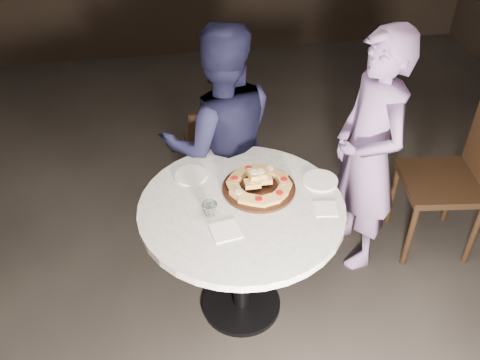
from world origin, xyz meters
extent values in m
plane|color=black|center=(0.00, 0.00, 0.00)|extent=(7.00, 7.00, 0.00)
cylinder|color=black|center=(-0.14, -0.07, 0.02)|extent=(0.49, 0.49, 0.03)
cylinder|color=black|center=(-0.14, -0.07, 0.40)|extent=(0.10, 0.10, 0.74)
cylinder|color=silver|center=(-0.14, -0.07, 0.79)|extent=(1.11, 1.11, 0.04)
cylinder|color=black|center=(-0.03, 0.04, 0.82)|extent=(0.48, 0.48, 0.02)
cube|color=tan|center=(0.11, 0.04, 0.84)|extent=(0.08, 0.09, 0.04)
cylinder|color=#B4130E|center=(0.11, 0.04, 0.86)|extent=(0.04, 0.04, 0.01)
cube|color=tan|center=(0.09, 0.10, 0.84)|extent=(0.10, 0.11, 0.04)
cube|color=tan|center=(0.06, 0.15, 0.84)|extent=(0.11, 0.10, 0.04)
cylinder|color=beige|center=(0.06, 0.15, 0.86)|extent=(0.05, 0.05, 0.01)
cube|color=tan|center=(0.00, 0.17, 0.84)|extent=(0.10, 0.09, 0.04)
cube|color=tan|center=(-0.06, 0.17, 0.84)|extent=(0.09, 0.08, 0.04)
cylinder|color=#B4130E|center=(-0.06, 0.17, 0.86)|extent=(0.04, 0.04, 0.01)
cube|color=tan|center=(-0.11, 0.15, 0.84)|extent=(0.10, 0.10, 0.04)
cube|color=tan|center=(-0.15, 0.10, 0.84)|extent=(0.10, 0.11, 0.04)
cylinder|color=#B4130E|center=(-0.15, 0.10, 0.86)|extent=(0.05, 0.05, 0.01)
cube|color=tan|center=(-0.16, 0.04, 0.84)|extent=(0.08, 0.09, 0.04)
cube|color=tan|center=(-0.15, -0.02, 0.84)|extent=(0.10, 0.10, 0.04)
cylinder|color=beige|center=(-0.15, -0.02, 0.86)|extent=(0.05, 0.05, 0.01)
cube|color=tan|center=(-0.11, -0.07, 0.84)|extent=(0.10, 0.10, 0.04)
cube|color=tan|center=(-0.05, -0.09, 0.84)|extent=(0.10, 0.09, 0.04)
cylinder|color=#B4130E|center=(-0.05, -0.09, 0.86)|extent=(0.05, 0.05, 0.01)
cube|color=tan|center=(0.01, -0.09, 0.84)|extent=(0.10, 0.08, 0.04)
cube|color=tan|center=(0.06, -0.06, 0.84)|extent=(0.10, 0.10, 0.04)
cylinder|color=#B4130E|center=(0.06, -0.06, 0.86)|extent=(0.05, 0.05, 0.01)
cube|color=tan|center=(0.10, -0.01, 0.84)|extent=(0.10, 0.10, 0.04)
cube|color=tan|center=(0.01, 0.06, 0.87)|extent=(0.07, 0.09, 0.03)
cylinder|color=#2D6B1E|center=(0.01, 0.06, 0.88)|extent=(0.04, 0.04, 0.01)
cube|color=tan|center=(-0.05, 0.08, 0.87)|extent=(0.08, 0.09, 0.03)
cylinder|color=beige|center=(-0.05, 0.08, 0.88)|extent=(0.05, 0.05, 0.01)
cube|color=tan|center=(-0.07, 0.02, 0.87)|extent=(0.09, 0.06, 0.03)
cylinder|color=orange|center=(-0.07, 0.02, 0.88)|extent=(0.04, 0.04, 0.01)
cube|color=tan|center=(-0.01, 0.07, 0.89)|extent=(0.10, 0.09, 0.03)
cylinder|color=beige|center=(-0.01, 0.07, 0.91)|extent=(0.05, 0.05, 0.01)
cube|color=tan|center=(-0.05, 0.06, 0.89)|extent=(0.07, 0.09, 0.03)
cylinder|color=beige|center=(-0.05, 0.06, 0.91)|extent=(0.04, 0.04, 0.01)
cylinder|color=white|center=(-0.38, 0.22, 0.81)|extent=(0.21, 0.21, 0.01)
cylinder|color=white|center=(0.32, 0.05, 0.81)|extent=(0.21, 0.21, 0.01)
imported|color=silver|center=(-0.31, -0.11, 0.84)|extent=(0.08, 0.08, 0.07)
cube|color=white|center=(-0.25, -0.25, 0.81)|extent=(0.16, 0.16, 0.01)
cube|color=white|center=(0.28, -0.17, 0.81)|extent=(0.13, 0.13, 0.01)
cube|color=black|center=(-0.16, 1.08, 0.40)|extent=(0.39, 0.39, 0.04)
cube|color=black|center=(-0.15, 0.90, 0.59)|extent=(0.37, 0.05, 0.40)
cylinder|color=black|center=(-0.01, 1.25, 0.20)|extent=(0.03, 0.03, 0.40)
cylinder|color=black|center=(-0.33, 1.23, 0.20)|extent=(0.03, 0.03, 0.40)
cylinder|color=black|center=(0.00, 0.93, 0.20)|extent=(0.03, 0.03, 0.40)
cylinder|color=black|center=(-0.31, 0.92, 0.20)|extent=(0.03, 0.03, 0.40)
cube|color=black|center=(1.20, 0.27, 0.51)|extent=(0.53, 0.53, 0.05)
cylinder|color=black|center=(1.02, 0.50, 0.26)|extent=(0.05, 0.05, 0.51)
cylinder|color=black|center=(0.97, 0.09, 0.26)|extent=(0.05, 0.05, 0.51)
cylinder|color=black|center=(1.43, 0.45, 0.26)|extent=(0.05, 0.05, 0.51)
cylinder|color=black|center=(1.38, 0.04, 0.26)|extent=(0.05, 0.05, 0.51)
imported|color=black|center=(-0.16, 0.57, 0.77)|extent=(0.76, 0.60, 1.54)
imported|color=#866DA9|center=(0.67, 0.27, 0.79)|extent=(0.45, 0.62, 1.58)
camera|label=1|loc=(-0.49, -2.12, 2.63)|focal=40.00mm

